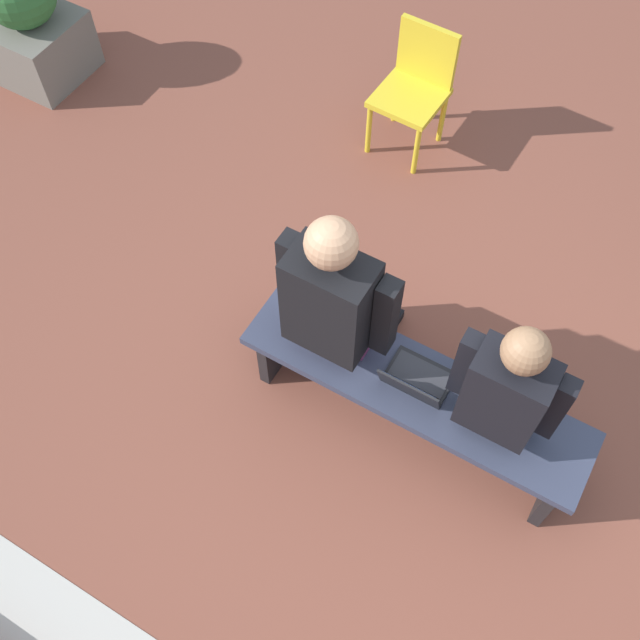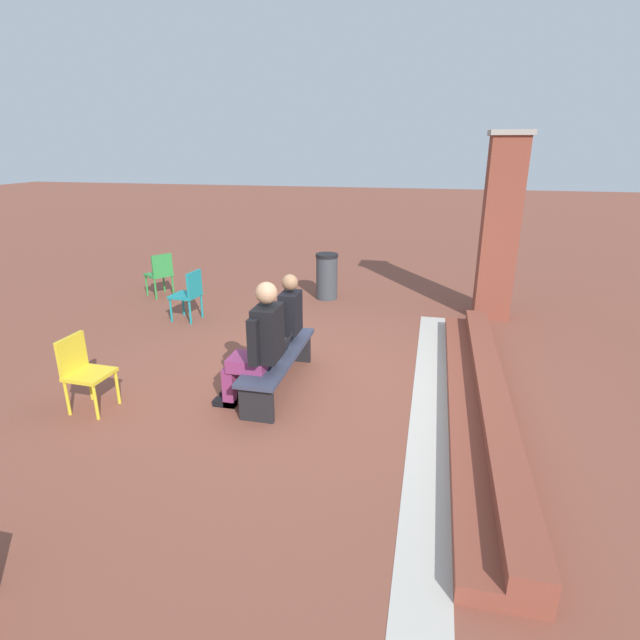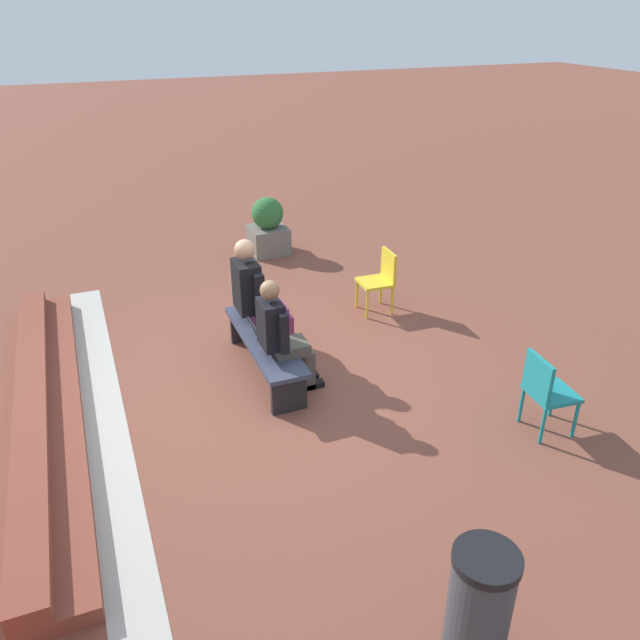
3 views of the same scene
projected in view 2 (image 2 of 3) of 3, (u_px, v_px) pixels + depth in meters
name	position (u px, v px, depth m)	size (l,w,h in m)	color
ground_plane	(299.00, 382.00, 6.15)	(60.00, 60.00, 0.00)	brown
concrete_strip	(430.00, 403.00, 5.66)	(6.10, 0.40, 0.01)	#B7B2A8
brick_steps	(481.00, 398.00, 5.50)	(5.30, 0.60, 0.30)	brown
brick_pillar_left_of_steps	(500.00, 227.00, 8.09)	(0.64, 0.64, 2.99)	brown
bench	(279.00, 360.00, 5.91)	(1.80, 0.44, 0.45)	#33384C
person_student	(283.00, 321.00, 6.18)	(0.52, 0.65, 1.30)	#4C473D
person_adult	(258.00, 343.00, 5.36)	(0.60, 0.76, 1.44)	#7F2D5B
laptop	(279.00, 349.00, 5.86)	(0.32, 0.29, 0.21)	black
plastic_chair_mid_courtyard	(83.00, 368.00, 5.39)	(0.44, 0.44, 0.84)	gold
plastic_chair_by_pillar	(189.00, 292.00, 8.19)	(0.46, 0.46, 0.84)	teal
plastic_chair_foreground	(160.00, 272.00, 9.48)	(0.58, 0.58, 0.84)	#2D893D
litter_bin	(327.00, 276.00, 9.39)	(0.42, 0.42, 0.86)	#383D42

